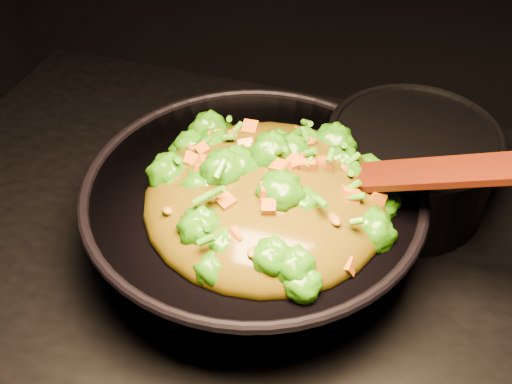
% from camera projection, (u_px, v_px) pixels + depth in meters
% --- Properties ---
extents(wok, '(0.44, 0.44, 0.12)m').
position_uv_depth(wok, '(254.00, 221.00, 0.83)').
color(wok, black).
rests_on(wok, stovetop).
extents(stir_fry, '(0.37, 0.37, 0.10)m').
position_uv_depth(stir_fry, '(266.00, 172.00, 0.74)').
color(stir_fry, '#2B7A08').
rests_on(stir_fry, wok).
extents(spatula, '(0.31, 0.07, 0.13)m').
position_uv_depth(spatula, '(404.00, 175.00, 0.73)').
color(spatula, '#391204').
rests_on(spatula, wok).
extents(back_pot, '(0.27, 0.27, 0.13)m').
position_uv_depth(back_pot, '(409.00, 167.00, 0.90)').
color(back_pot, black).
rests_on(back_pot, stovetop).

